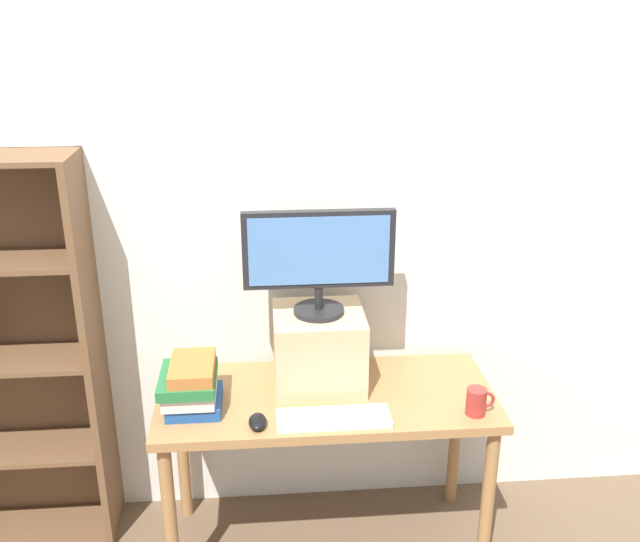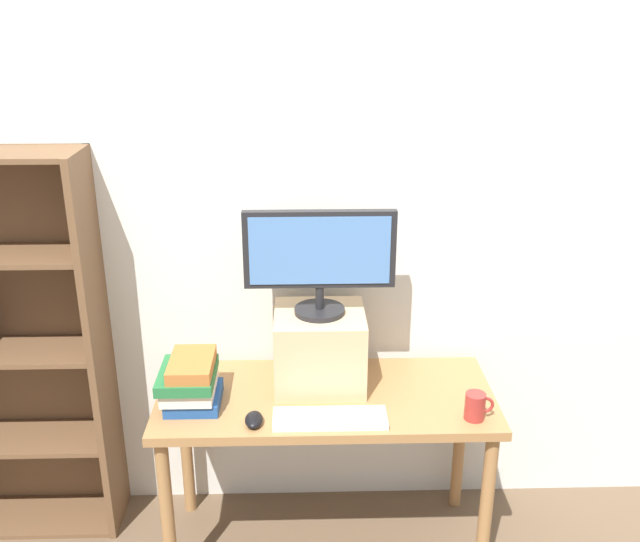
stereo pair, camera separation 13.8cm
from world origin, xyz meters
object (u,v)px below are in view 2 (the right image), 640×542
at_px(keyboard, 330,418).
at_px(computer_mouse, 254,420).
at_px(desk, 326,414).
at_px(riser_box, 320,348).
at_px(computer_monitor, 320,256).
at_px(book_stack, 191,382).
at_px(bookshelf_unit, 2,347).
at_px(coffee_mug, 476,406).

xyz_separation_m(keyboard, computer_mouse, (-0.27, -0.01, 0.01)).
xyz_separation_m(desk, riser_box, (-0.02, 0.09, 0.24)).
bearing_deg(desk, riser_box, 102.28).
bearing_deg(computer_monitor, book_stack, -162.94).
bearing_deg(computer_monitor, desk, -77.53).
bearing_deg(riser_box, bookshelf_unit, 174.73).
bearing_deg(computer_mouse, desk, 37.14).
relative_size(riser_box, keyboard, 0.84).
distance_m(bookshelf_unit, coffee_mug, 1.87).
distance_m(desk, computer_monitor, 0.63).
height_order(desk, riser_box, riser_box).
bearing_deg(computer_mouse, bookshelf_unit, 158.25).
relative_size(riser_box, coffee_mug, 3.26).
height_order(keyboard, computer_mouse, computer_mouse).
relative_size(desk, coffee_mug, 12.13).
bearing_deg(bookshelf_unit, book_stack, -18.65).
bearing_deg(book_stack, riser_box, 17.22).
xyz_separation_m(bookshelf_unit, riser_box, (1.27, -0.12, 0.04)).
height_order(bookshelf_unit, coffee_mug, bookshelf_unit).
xyz_separation_m(computer_mouse, book_stack, (-0.24, 0.14, 0.07)).
distance_m(bookshelf_unit, computer_mouse, 1.11).
xyz_separation_m(keyboard, book_stack, (-0.51, 0.13, 0.08)).
height_order(keyboard, coffee_mug, coffee_mug).
distance_m(desk, computer_mouse, 0.35).
distance_m(computer_mouse, book_stack, 0.29).
bearing_deg(coffee_mug, desk, 160.76).
bearing_deg(book_stack, desk, 6.23).
bearing_deg(coffee_mug, computer_mouse, -179.05).
distance_m(keyboard, book_stack, 0.53).
distance_m(book_stack, coffee_mug, 1.04).
distance_m(desk, book_stack, 0.54).
xyz_separation_m(desk, keyboard, (0.01, -0.19, 0.10)).
bearing_deg(keyboard, desk, 92.65).
distance_m(bookshelf_unit, computer_monitor, 1.34).
relative_size(bookshelf_unit, book_stack, 6.29).
distance_m(bookshelf_unit, riser_box, 1.28).
bearing_deg(coffee_mug, computer_monitor, 153.25).
height_order(desk, book_stack, book_stack).
height_order(bookshelf_unit, riser_box, bookshelf_unit).
xyz_separation_m(bookshelf_unit, computer_mouse, (1.03, -0.41, -0.09)).
distance_m(riser_box, coffee_mug, 0.63).
relative_size(desk, bookshelf_unit, 0.79).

